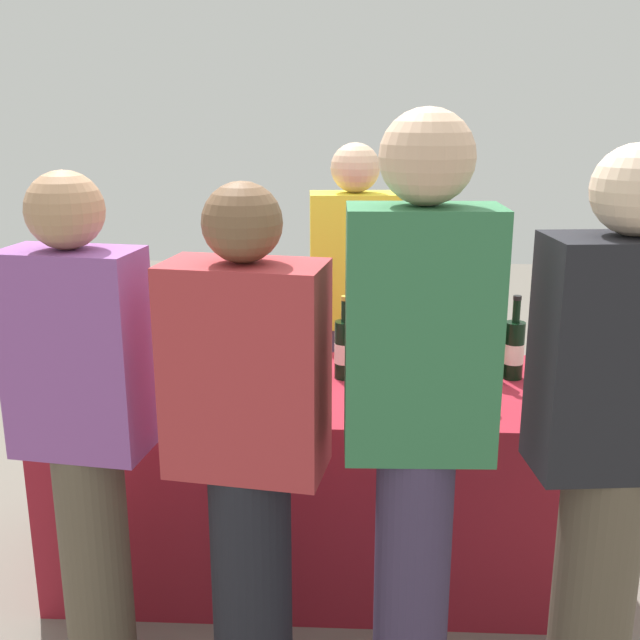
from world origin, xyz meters
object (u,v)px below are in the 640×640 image
wine_bottle_2 (345,349)px  wine_bottle_5 (490,351)px  wine_bottle_3 (404,344)px  server_pouring (354,308)px  wine_glass_1 (261,367)px  wine_glass_2 (481,381)px  guest_0 (84,424)px  guest_1 (248,448)px  wine_bottle_1 (294,343)px  wine_bottle_0 (251,345)px  wine_bottle_4 (444,354)px  guest_2 (418,416)px  wine_bottle_6 (514,349)px  wine_glass_0 (232,376)px  guest_3 (610,440)px

wine_bottle_2 → wine_bottle_5: bearing=1.1°
wine_bottle_3 → server_pouring: size_ratio=0.19×
wine_bottle_5 → wine_glass_1: (-0.84, -0.17, -0.02)m
wine_glass_2 → wine_bottle_5: bearing=75.6°
wine_bottle_2 → guest_0: 1.05m
server_pouring → guest_1: (-0.28, -1.41, -0.03)m
wine_bottle_1 → wine_bottle_3: wine_bottle_1 is taller
server_pouring → guest_1: size_ratio=1.02×
wine_bottle_0 → server_pouring: server_pouring is taller
wine_bottle_2 → wine_bottle_4: (0.37, -0.02, -0.01)m
wine_bottle_2 → guest_2: bearing=-77.0°
guest_0 → wine_bottle_5: bearing=38.8°
wine_bottle_6 → wine_bottle_0: bearing=-179.1°
wine_glass_2 → server_pouring: size_ratio=0.09×
wine_glass_0 → wine_glass_1: wine_glass_1 is taller
wine_bottle_3 → wine_glass_1: bearing=-153.0°
wine_bottle_2 → guest_1: guest_1 is taller
wine_bottle_2 → server_pouring: (0.03, 0.59, 0.00)m
wine_bottle_1 → wine_bottle_6: wine_bottle_1 is taller
wine_bottle_5 → wine_glass_2: wine_bottle_5 is taller
wine_bottle_3 → wine_bottle_5: size_ratio=0.98×
wine_bottle_0 → guest_2: guest_2 is taller
wine_glass_2 → server_pouring: server_pouring is taller
wine_bottle_5 → wine_glass_2: (-0.08, -0.30, -0.01)m
wine_bottle_0 → wine_bottle_3: wine_bottle_0 is taller
guest_2 → guest_3: bearing=-0.8°
guest_1 → guest_3: guest_3 is taller
guest_3 → wine_bottle_4: bearing=105.5°
wine_bottle_6 → guest_0: bearing=-150.3°
wine_glass_0 → wine_glass_2: (0.85, -0.04, 0.01)m
wine_bottle_5 → wine_glass_2: 0.31m
wine_bottle_5 → server_pouring: server_pouring is taller
wine_bottle_0 → wine_bottle_4: size_ratio=1.11×
wine_bottle_3 → guest_2: bearing=-91.2°
wine_bottle_6 → wine_glass_1: (-0.93, -0.19, -0.02)m
wine_bottle_1 → wine_bottle_4: size_ratio=1.08×
guest_0 → guest_1: guest_0 is taller
wine_bottle_4 → guest_2: guest_2 is taller
wine_bottle_2 → wine_glass_2: wine_bottle_2 is taller
wine_bottle_1 → wine_glass_2: bearing=-26.7°
wine_bottle_3 → wine_bottle_4: wine_bottle_4 is taller
wine_bottle_3 → wine_glass_1: (-0.52, -0.27, -0.01)m
wine_bottle_6 → guest_2: 1.01m
guest_0 → wine_glass_2: bearing=29.1°
wine_bottle_3 → guest_0: (-0.96, -0.85, 0.01)m
wine_bottle_1 → guest_0: (-0.54, -0.79, -0.00)m
wine_bottle_0 → wine_bottle_2: size_ratio=1.05×
wine_glass_1 → guest_2: guest_2 is taller
wine_bottle_2 → guest_2: (0.20, -0.88, 0.10)m
guest_0 → guest_3: size_ratio=0.95×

